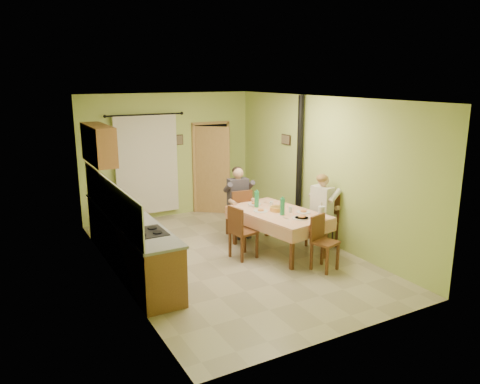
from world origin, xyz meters
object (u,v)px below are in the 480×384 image
dining_table (278,231)px  chair_far (239,222)px  stove_flue (299,183)px  chair_left (243,242)px  chair_right (322,232)px  man_right (323,202)px  chair_near (324,253)px  man_far (239,194)px

dining_table → chair_far: (-0.24, 1.08, -0.09)m
chair_far → stove_flue: stove_flue is taller
chair_left → stove_flue: size_ratio=0.34×
chair_right → man_right: man_right is taller
man_right → chair_far: bearing=29.6°
chair_right → stove_flue: bearing=-17.8°
chair_near → man_far: 2.30m
chair_left → stove_flue: stove_flue is taller
stove_flue → man_far: bearing=164.7°
chair_right → man_far: (-1.10, 1.30, 0.59)m
chair_near → man_right: 1.24m
chair_near → man_right: size_ratio=0.66×
dining_table → chair_left: size_ratio=2.06×
chair_left → stove_flue: (1.72, 0.73, 0.73)m
chair_right → man_far: bearing=29.7°
chair_far → man_right: 1.79m
chair_far → stove_flue: bearing=-8.0°
stove_flue → chair_far: bearing=165.3°
chair_far → man_far: (0.00, 0.01, 0.59)m
chair_right → chair_far: bearing=30.0°
chair_right → stove_flue: size_ratio=0.37×
chair_far → chair_left: chair_far is taller
man_right → stove_flue: 0.99m
chair_left → stove_flue: bearing=103.1°
chair_right → man_right: 0.59m
chair_near → chair_right: bearing=-144.0°
man_right → chair_right: bearing=-90.0°
chair_far → dining_table: bearing=-71.1°
chair_near → chair_right: chair_right is taller
dining_table → man_right: 1.01m
chair_far → chair_right: 1.69m
chair_left → man_right: 1.70m
chair_right → man_far: 1.80m
chair_near → chair_left: size_ratio=0.96×
chair_near → stove_flue: stove_flue is taller
chair_right → stove_flue: (0.13, 0.97, 0.73)m
chair_near → stove_flue: size_ratio=0.33×
chair_left → man_far: 1.32m
dining_table → chair_near: chair_near is taller
chair_far → man_far: 0.59m
stove_flue → chair_left: bearing=-156.9°
chair_near → stove_flue: 2.14m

